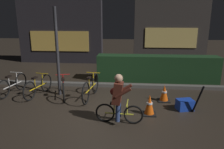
{
  "coord_description": "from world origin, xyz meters",
  "views": [
    {
      "loc": [
        0.74,
        -5.53,
        2.54
      ],
      "look_at": [
        0.2,
        0.6,
        0.9
      ],
      "focal_mm": 34.74,
      "sensor_mm": 36.0,
      "label": 1
    }
  ],
  "objects_px": {
    "parked_bike_center_left": "(63,88)",
    "traffic_cone_far": "(164,93)",
    "cyclist": "(118,99)",
    "street_post": "(57,53)",
    "closed_umbrella": "(198,100)",
    "parked_bike_center_right": "(91,88)",
    "traffic_cone_near": "(149,105)",
    "parked_bike_left_mid": "(38,86)",
    "blue_crate": "(185,105)",
    "parked_bike_leftmost": "(13,85)"
  },
  "relations": [
    {
      "from": "traffic_cone_far",
      "to": "blue_crate",
      "type": "distance_m",
      "value": 0.79
    },
    {
      "from": "traffic_cone_far",
      "to": "blue_crate",
      "type": "bearing_deg",
      "value": -51.1
    },
    {
      "from": "parked_bike_center_left",
      "to": "parked_bike_center_right",
      "type": "distance_m",
      "value": 0.91
    },
    {
      "from": "parked_bike_leftmost",
      "to": "closed_umbrella",
      "type": "bearing_deg",
      "value": -92.54
    },
    {
      "from": "parked_bike_left_mid",
      "to": "blue_crate",
      "type": "relative_size",
      "value": 3.44
    },
    {
      "from": "parked_bike_center_left",
      "to": "parked_bike_center_right",
      "type": "relative_size",
      "value": 0.86
    },
    {
      "from": "parked_bike_center_left",
      "to": "traffic_cone_far",
      "type": "xyz_separation_m",
      "value": [
        3.21,
        -0.07,
        -0.07
      ]
    },
    {
      "from": "parked_bike_center_left",
      "to": "blue_crate",
      "type": "relative_size",
      "value": 3.33
    },
    {
      "from": "parked_bike_left_mid",
      "to": "cyclist",
      "type": "height_order",
      "value": "cyclist"
    },
    {
      "from": "parked_bike_center_right",
      "to": "cyclist",
      "type": "xyz_separation_m",
      "value": [
        0.97,
        -1.58,
        0.27
      ]
    },
    {
      "from": "parked_bike_center_right",
      "to": "traffic_cone_near",
      "type": "height_order",
      "value": "parked_bike_center_right"
    },
    {
      "from": "parked_bike_left_mid",
      "to": "parked_bike_center_right",
      "type": "relative_size",
      "value": 0.89
    },
    {
      "from": "street_post",
      "to": "parked_bike_center_left",
      "type": "distance_m",
      "value": 1.15
    },
    {
      "from": "parked_bike_left_mid",
      "to": "parked_bike_center_right",
      "type": "height_order",
      "value": "parked_bike_center_right"
    },
    {
      "from": "parked_bike_left_mid",
      "to": "cyclist",
      "type": "distance_m",
      "value": 3.22
    },
    {
      "from": "parked_bike_leftmost",
      "to": "closed_umbrella",
      "type": "relative_size",
      "value": 1.78
    },
    {
      "from": "parked_bike_left_mid",
      "to": "cyclist",
      "type": "bearing_deg",
      "value": -109.19
    },
    {
      "from": "traffic_cone_far",
      "to": "cyclist",
      "type": "distance_m",
      "value": 2.06
    },
    {
      "from": "parked_bike_center_left",
      "to": "closed_umbrella",
      "type": "distance_m",
      "value": 4.08
    },
    {
      "from": "parked_bike_center_left",
      "to": "parked_bike_left_mid",
      "type": "bearing_deg",
      "value": 68.05
    },
    {
      "from": "street_post",
      "to": "parked_bike_center_right",
      "type": "bearing_deg",
      "value": -12.03
    },
    {
      "from": "street_post",
      "to": "parked_bike_leftmost",
      "type": "height_order",
      "value": "street_post"
    },
    {
      "from": "cyclist",
      "to": "parked_bike_center_left",
      "type": "bearing_deg",
      "value": 143.6
    },
    {
      "from": "street_post",
      "to": "traffic_cone_near",
      "type": "distance_m",
      "value": 3.37
    },
    {
      "from": "closed_umbrella",
      "to": "parked_bike_left_mid",
      "type": "bearing_deg",
      "value": -134.48
    },
    {
      "from": "parked_bike_center_left",
      "to": "street_post",
      "type": "bearing_deg",
      "value": 24.89
    },
    {
      "from": "street_post",
      "to": "traffic_cone_far",
      "type": "height_order",
      "value": "street_post"
    },
    {
      "from": "parked_bike_center_left",
      "to": "blue_crate",
      "type": "distance_m",
      "value": 3.77
    },
    {
      "from": "street_post",
      "to": "parked_bike_left_mid",
      "type": "relative_size",
      "value": 1.89
    },
    {
      "from": "street_post",
      "to": "parked_bike_center_left",
      "type": "xyz_separation_m",
      "value": [
        0.2,
        -0.22,
        -1.11
      ]
    },
    {
      "from": "traffic_cone_far",
      "to": "cyclist",
      "type": "relative_size",
      "value": 0.42
    },
    {
      "from": "street_post",
      "to": "closed_umbrella",
      "type": "xyz_separation_m",
      "value": [
        4.17,
        -1.15,
        -1.02
      ]
    },
    {
      "from": "parked_bike_leftmost",
      "to": "closed_umbrella",
      "type": "xyz_separation_m",
      "value": [
        5.77,
        -1.08,
        0.09
      ]
    },
    {
      "from": "traffic_cone_far",
      "to": "closed_umbrella",
      "type": "height_order",
      "value": "closed_umbrella"
    },
    {
      "from": "parked_bike_left_mid",
      "to": "closed_umbrella",
      "type": "bearing_deg",
      "value": -89.61
    },
    {
      "from": "traffic_cone_near",
      "to": "parked_bike_center_left",
      "type": "bearing_deg",
      "value": 158.05
    },
    {
      "from": "parked_bike_center_left",
      "to": "traffic_cone_far",
      "type": "distance_m",
      "value": 3.21
    },
    {
      "from": "parked_bike_left_mid",
      "to": "blue_crate",
      "type": "height_order",
      "value": "parked_bike_left_mid"
    },
    {
      "from": "parked_bike_leftmost",
      "to": "traffic_cone_near",
      "type": "relative_size",
      "value": 2.71
    },
    {
      "from": "blue_crate",
      "to": "cyclist",
      "type": "bearing_deg",
      "value": -153.27
    },
    {
      "from": "parked_bike_center_right",
      "to": "traffic_cone_far",
      "type": "xyz_separation_m",
      "value": [
        2.3,
        -0.05,
        -0.11
      ]
    },
    {
      "from": "parked_bike_center_right",
      "to": "cyclist",
      "type": "height_order",
      "value": "cyclist"
    },
    {
      "from": "parked_bike_leftmost",
      "to": "blue_crate",
      "type": "bearing_deg",
      "value": -90.5
    },
    {
      "from": "street_post",
      "to": "traffic_cone_far",
      "type": "relative_size",
      "value": 5.46
    },
    {
      "from": "parked_bike_left_mid",
      "to": "traffic_cone_far",
      "type": "distance_m",
      "value": 4.08
    },
    {
      "from": "street_post",
      "to": "parked_bike_left_mid",
      "type": "height_order",
      "value": "street_post"
    },
    {
      "from": "parked_bike_center_right",
      "to": "traffic_cone_near",
      "type": "xyz_separation_m",
      "value": [
        1.77,
        -1.06,
        -0.09
      ]
    },
    {
      "from": "parked_bike_left_mid",
      "to": "cyclist",
      "type": "xyz_separation_m",
      "value": [
        2.75,
        -1.66,
        0.3
      ]
    },
    {
      "from": "cyclist",
      "to": "street_post",
      "type": "bearing_deg",
      "value": 142.87
    },
    {
      "from": "cyclist",
      "to": "traffic_cone_far",
      "type": "bearing_deg",
      "value": 52.93
    }
  ]
}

